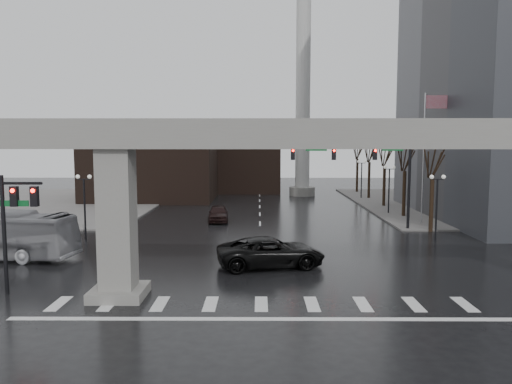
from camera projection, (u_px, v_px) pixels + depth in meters
ground at (261, 297)px, 24.55m from camera, size 160.00×160.00×0.00m
sidewalk_ne at (475, 204)px, 60.21m from camera, size 28.00×36.00×0.15m
sidewalk_nw at (46, 204)px, 60.49m from camera, size 28.00×36.00×0.15m
elevated_guideway at (288, 158)px, 23.83m from camera, size 48.00×2.60×8.70m
building_far_left at (154, 161)px, 65.89m from camera, size 16.00×14.00×10.00m
building_far_mid at (246, 165)px, 75.87m from camera, size 10.00×10.00×8.00m
smokestack at (303, 100)px, 68.90m from camera, size 3.60×3.60×30.00m
signal_mast_arm at (365, 163)px, 42.60m from camera, size 12.12×0.43×8.00m
signal_left_pole at (14, 214)px, 24.69m from camera, size 2.30×0.30×6.00m
flagpole_assembly at (427, 142)px, 45.58m from camera, size 2.06×0.12×12.00m
lamp_right_0 at (437, 196)px, 38.04m from camera, size 1.22×0.32×5.11m
lamp_right_1 at (389, 181)px, 51.97m from camera, size 1.22×0.32×5.11m
lamp_right_2 at (362, 173)px, 65.90m from camera, size 1.22×0.32×5.11m
lamp_left_0 at (84, 196)px, 38.19m from camera, size 1.22×0.32×5.11m
lamp_left_1 at (131, 181)px, 52.11m from camera, size 1.22×0.32×5.11m
lamp_left_2 at (158, 173)px, 66.04m from camera, size 1.22×0.32×5.11m
tree_right_0 at (432, 199)px, 42.10m from camera, size 1.09×1.58×7.50m
tree_right_1 at (404, 189)px, 50.05m from camera, size 1.09×1.61×7.67m
tree_right_2 at (384, 182)px, 58.01m from camera, size 1.10×1.63×7.85m
tree_right_3 at (369, 176)px, 65.96m from camera, size 1.11×1.66×8.02m
tree_right_4 at (357, 172)px, 73.91m from camera, size 1.12×1.69×8.19m
pickup_truck at (271, 252)px, 30.42m from camera, size 7.01×4.20×1.82m
far_car at (218, 213)px, 47.60m from camera, size 2.14×4.66×1.55m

